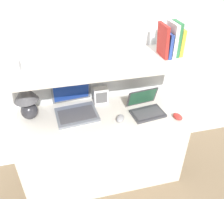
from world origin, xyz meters
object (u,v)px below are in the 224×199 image
at_px(book_blue, 167,44).
at_px(shelf_gadget, 13,65).
at_px(laptop_small, 146,108).
at_px(book_green, 176,39).
at_px(table_lamp, 26,99).
at_px(router_box, 101,96).
at_px(book_yellow, 180,42).
at_px(book_white, 171,39).
at_px(book_red, 163,41).
at_px(second_mouse, 178,117).
at_px(computer_mouse, 120,118).
at_px(laptop_large, 75,106).

xyz_separation_m(book_blue, shelf_gadget, (-1.13, 0.00, -0.05)).
xyz_separation_m(laptop_small, book_green, (0.23, 0.10, 0.54)).
distance_m(table_lamp, router_box, 0.61).
xyz_separation_m(table_lamp, book_yellow, (1.21, -0.04, 0.37)).
bearing_deg(book_white, book_red, 180.00).
height_order(second_mouse, book_green, book_green).
distance_m(router_box, book_yellow, 0.78).
bearing_deg(laptop_small, book_red, 38.41).
bearing_deg(book_red, computer_mouse, -156.43).
bearing_deg(shelf_gadget, book_white, 0.00).
xyz_separation_m(book_white, shelf_gadget, (-1.16, 0.00, -0.09)).
distance_m(book_yellow, book_blue, 0.11).
height_order(table_lamp, book_green, book_green).
bearing_deg(book_blue, laptop_small, -147.81).
relative_size(book_blue, book_red, 0.76).
bearing_deg(book_red, book_white, 0.00).
bearing_deg(laptop_small, book_blue, 32.19).
relative_size(book_yellow, shelf_gadget, 2.21).
distance_m(book_blue, book_red, 0.04).
xyz_separation_m(second_mouse, book_blue, (-0.06, 0.25, 0.53)).
xyz_separation_m(book_red, shelf_gadget, (-1.09, 0.00, -0.08)).
bearing_deg(book_red, laptop_large, 176.75).
bearing_deg(book_yellow, laptop_small, -159.15).
bearing_deg(second_mouse, book_blue, 103.80).
bearing_deg(book_red, book_green, 0.00).
bearing_deg(table_lamp, book_red, -2.24).
height_order(table_lamp, shelf_gadget, shelf_gadget).
xyz_separation_m(router_box, book_green, (0.57, -0.12, 0.51)).
height_order(laptop_small, book_blue, book_blue).
distance_m(computer_mouse, book_blue, 0.68).
distance_m(laptop_small, shelf_gadget, 1.07).
height_order(book_green, shelf_gadget, book_green).
height_order(second_mouse, book_white, book_white).
bearing_deg(laptop_small, shelf_gadget, 173.95).
xyz_separation_m(second_mouse, router_box, (-0.56, 0.36, 0.06)).
height_order(router_box, book_green, book_green).
bearing_deg(book_red, table_lamp, 177.76).
bearing_deg(book_white, book_blue, 180.00).
height_order(book_yellow, shelf_gadget, book_yellow).
bearing_deg(book_white, second_mouse, -83.68).
distance_m(table_lamp, laptop_large, 0.38).
relative_size(laptop_large, computer_mouse, 3.31).
height_order(table_lamp, router_box, table_lamp).
bearing_deg(router_box, book_red, -14.28).
height_order(laptop_large, computer_mouse, laptop_large).
xyz_separation_m(computer_mouse, book_red, (0.36, 0.16, 0.56)).
distance_m(laptop_large, second_mouse, 0.85).
xyz_separation_m(book_yellow, book_blue, (-0.11, 0.00, -0.01)).
height_order(laptop_large, shelf_gadget, shelf_gadget).
bearing_deg(table_lamp, second_mouse, -13.89).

